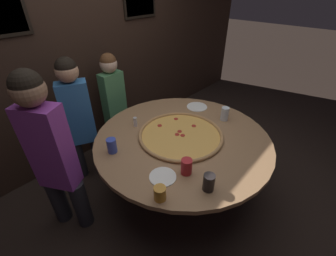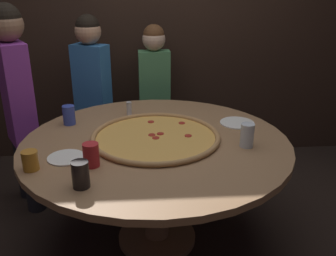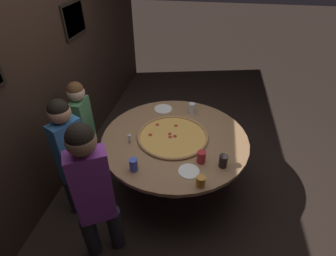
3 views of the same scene
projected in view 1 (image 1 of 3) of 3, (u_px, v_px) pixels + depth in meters
ground_plane at (180, 190)px, 2.52m from camera, size 24.00×24.00×0.00m
back_wall at (88, 49)px, 2.58m from camera, size 6.40×0.08×2.60m
dining_table at (182, 147)px, 2.17m from camera, size 1.63×1.63×0.74m
giant_pizza at (181, 134)px, 2.11m from camera, size 0.80×0.80×0.03m
drink_cup_beside_pizza at (209, 182)px, 1.54m from camera, size 0.08×0.08×0.13m
drink_cup_far_right at (186, 167)px, 1.68m from camera, size 0.08×0.08×0.13m
drink_cup_near_right at (160, 193)px, 1.48m from camera, size 0.08×0.08×0.10m
drink_cup_front_edge at (112, 146)px, 1.89m from camera, size 0.08×0.08×0.13m
drink_cup_near_left at (225, 114)px, 2.32m from camera, size 0.08×0.08×0.14m
white_plate_right_side at (163, 177)px, 1.67m from camera, size 0.20×0.20×0.01m
white_plate_beside_cup at (197, 107)px, 2.59m from camera, size 0.23×0.23×0.01m
condiment_shaker at (135, 122)px, 2.23m from camera, size 0.04×0.04×0.10m
diner_far_right at (78, 116)px, 2.32m from camera, size 0.37×0.27×1.40m
diner_side_left at (51, 151)px, 1.74m from camera, size 0.30×0.40×1.52m
diner_centre_back at (114, 100)px, 2.74m from camera, size 0.33×0.20×1.31m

